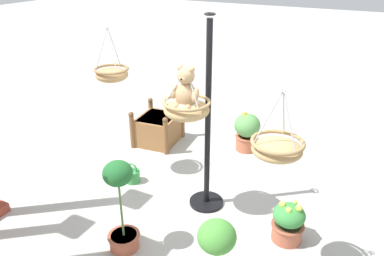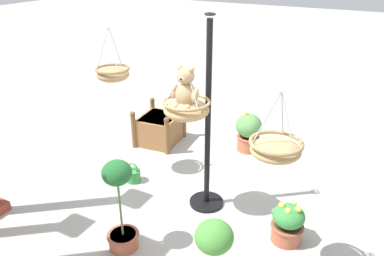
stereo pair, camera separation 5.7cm
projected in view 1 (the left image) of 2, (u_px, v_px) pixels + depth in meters
The scene contains 11 objects.
ground_plane at pixel (195, 202), 4.97m from camera, with size 40.00×40.00×0.00m, color #ADAAA3.
display_pole_central at pixel (207, 153), 4.63m from camera, with size 0.44×0.44×2.42m.
hanging_basket_with_teddy at pixel (187, 108), 4.21m from camera, with size 0.54×0.54×0.58m.
teddy_bear at pixel (185, 91), 4.10m from camera, with size 0.34×0.30×0.49m.
hanging_basket_left_high at pixel (277, 148), 3.32m from camera, with size 0.48×0.48×0.64m.
hanging_basket_right_low at pixel (112, 74), 4.97m from camera, with size 0.46×0.46×0.72m.
wooden_planter_box at pixel (158, 128), 6.44m from camera, with size 0.77×0.83×0.65m.
potted_plant_fern_front at pixel (247, 131), 6.14m from camera, with size 0.42×0.42×0.67m.
potted_plant_tall_leafy at pixel (288, 222), 4.23m from camera, with size 0.38×0.38×0.51m.
potted_plant_bushy_green at pixel (121, 207), 3.98m from camera, with size 0.36×0.36×1.10m.
watering_can at pixel (132, 175), 5.37m from camera, with size 0.35×0.20×0.30m.
Camera 1 is at (-1.85, 3.65, 2.99)m, focal length 35.21 mm.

